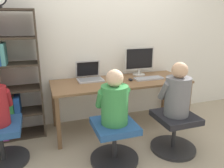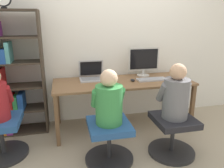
{
  "view_description": "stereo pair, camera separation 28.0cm",
  "coord_description": "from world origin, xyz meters",
  "px_view_note": "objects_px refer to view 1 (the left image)",
  "views": [
    {
      "loc": [
        -1.08,
        -2.4,
        1.53
      ],
      "look_at": [
        -0.21,
        0.15,
        0.73
      ],
      "focal_mm": 35.0,
      "sensor_mm": 36.0,
      "label": 1
    },
    {
      "loc": [
        -0.81,
        -2.48,
        1.53
      ],
      "look_at": [
        -0.21,
        0.15,
        0.73
      ],
      "focal_mm": 35.0,
      "sensor_mm": 36.0,
      "label": 2
    }
  ],
  "objects_px": {
    "office_chair_right": "(114,140)",
    "desktop_monitor": "(139,61)",
    "laptop": "(89,76)",
    "keyboard": "(149,78)",
    "person_at_monitor": "(177,93)",
    "office_chair_side": "(1,142)",
    "office_chair_left": "(174,130)",
    "person_at_laptop": "(114,101)"
  },
  "relations": [
    {
      "from": "laptop",
      "to": "person_at_laptop",
      "type": "height_order",
      "value": "person_at_laptop"
    },
    {
      "from": "person_at_monitor",
      "to": "office_chair_right",
      "type": "bearing_deg",
      "value": 178.2
    },
    {
      "from": "office_chair_right",
      "to": "office_chair_side",
      "type": "height_order",
      "value": "same"
    },
    {
      "from": "office_chair_right",
      "to": "desktop_monitor",
      "type": "bearing_deg",
      "value": 52.53
    },
    {
      "from": "laptop",
      "to": "keyboard",
      "type": "xyz_separation_m",
      "value": [
        0.82,
        -0.24,
        -0.04
      ]
    },
    {
      "from": "keyboard",
      "to": "office_chair_left",
      "type": "bearing_deg",
      "value": -91.71
    },
    {
      "from": "person_at_laptop",
      "to": "office_chair_side",
      "type": "bearing_deg",
      "value": 163.22
    },
    {
      "from": "laptop",
      "to": "person_at_laptop",
      "type": "distance_m",
      "value": 0.94
    },
    {
      "from": "keyboard",
      "to": "person_at_laptop",
      "type": "bearing_deg",
      "value": -137.91
    },
    {
      "from": "office_chair_left",
      "to": "office_chair_side",
      "type": "relative_size",
      "value": 1.0
    },
    {
      "from": "person_at_laptop",
      "to": "office_chair_side",
      "type": "height_order",
      "value": "person_at_laptop"
    },
    {
      "from": "person_at_laptop",
      "to": "office_chair_right",
      "type": "bearing_deg",
      "value": -90.0
    },
    {
      "from": "person_at_monitor",
      "to": "office_chair_side",
      "type": "xyz_separation_m",
      "value": [
        -1.93,
        0.38,
        -0.48
      ]
    },
    {
      "from": "laptop",
      "to": "office_chair_left",
      "type": "bearing_deg",
      "value": -50.49
    },
    {
      "from": "person_at_laptop",
      "to": "desktop_monitor",
      "type": "bearing_deg",
      "value": 52.41
    },
    {
      "from": "office_chair_right",
      "to": "person_at_laptop",
      "type": "bearing_deg",
      "value": 90.0
    },
    {
      "from": "desktop_monitor",
      "to": "office_chair_right",
      "type": "height_order",
      "value": "desktop_monitor"
    },
    {
      "from": "desktop_monitor",
      "to": "office_chair_left",
      "type": "relative_size",
      "value": 0.88
    },
    {
      "from": "laptop",
      "to": "keyboard",
      "type": "distance_m",
      "value": 0.86
    },
    {
      "from": "laptop",
      "to": "person_at_monitor",
      "type": "relative_size",
      "value": 0.57
    },
    {
      "from": "person_at_monitor",
      "to": "desktop_monitor",
      "type": "bearing_deg",
      "value": 90.27
    },
    {
      "from": "laptop",
      "to": "office_chair_left",
      "type": "xyz_separation_m",
      "value": [
        0.8,
        -0.97,
        -0.5
      ]
    },
    {
      "from": "office_chair_left",
      "to": "person_at_laptop",
      "type": "relative_size",
      "value": 0.93
    },
    {
      "from": "desktop_monitor",
      "to": "office_chair_left",
      "type": "distance_m",
      "value": 1.21
    },
    {
      "from": "desktop_monitor",
      "to": "laptop",
      "type": "bearing_deg",
      "value": -177.49
    },
    {
      "from": "office_chair_left",
      "to": "office_chair_right",
      "type": "bearing_deg",
      "value": 177.86
    },
    {
      "from": "keyboard",
      "to": "office_chair_side",
      "type": "height_order",
      "value": "keyboard"
    },
    {
      "from": "keyboard",
      "to": "person_at_monitor",
      "type": "xyz_separation_m",
      "value": [
        -0.02,
        -0.73,
        0.02
      ]
    },
    {
      "from": "person_at_monitor",
      "to": "laptop",
      "type": "bearing_deg",
      "value": 129.63
    },
    {
      "from": "desktop_monitor",
      "to": "laptop",
      "type": "relative_size",
      "value": 1.34
    },
    {
      "from": "office_chair_left",
      "to": "office_chair_right",
      "type": "height_order",
      "value": "same"
    },
    {
      "from": "laptop",
      "to": "keyboard",
      "type": "height_order",
      "value": "laptop"
    },
    {
      "from": "desktop_monitor",
      "to": "office_chair_side",
      "type": "bearing_deg",
      "value": -162.31
    },
    {
      "from": "laptop",
      "to": "office_chair_side",
      "type": "xyz_separation_m",
      "value": [
        -1.14,
        -0.58,
        -0.5
      ]
    },
    {
      "from": "laptop",
      "to": "office_chair_left",
      "type": "relative_size",
      "value": 0.65
    },
    {
      "from": "laptop",
      "to": "office_chair_right",
      "type": "height_order",
      "value": "laptop"
    },
    {
      "from": "keyboard",
      "to": "person_at_laptop",
      "type": "height_order",
      "value": "person_at_laptop"
    },
    {
      "from": "office_chair_right",
      "to": "person_at_monitor",
      "type": "xyz_separation_m",
      "value": [
        0.75,
        -0.02,
        0.48
      ]
    },
    {
      "from": "desktop_monitor",
      "to": "office_chair_left",
      "type": "height_order",
      "value": "desktop_monitor"
    },
    {
      "from": "office_chair_side",
      "to": "office_chair_left",
      "type": "bearing_deg",
      "value": -11.36
    },
    {
      "from": "laptop",
      "to": "person_at_monitor",
      "type": "height_order",
      "value": "person_at_monitor"
    },
    {
      "from": "desktop_monitor",
      "to": "office_chair_side",
      "type": "distance_m",
      "value": 2.13
    }
  ]
}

